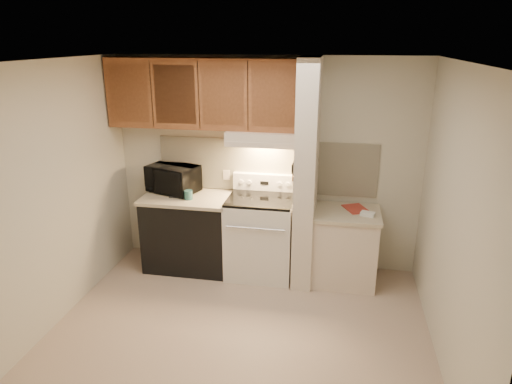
# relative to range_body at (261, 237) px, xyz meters

# --- Properties ---
(floor) EXTENTS (3.60, 3.60, 0.00)m
(floor) POSITION_rel_range_body_xyz_m (0.00, -1.16, -0.46)
(floor) COLOR tan
(floor) RESTS_ON ground
(ceiling) EXTENTS (3.60, 3.60, 0.00)m
(ceiling) POSITION_rel_range_body_xyz_m (0.00, -1.16, 2.04)
(ceiling) COLOR white
(ceiling) RESTS_ON wall_back
(wall_back) EXTENTS (3.60, 2.50, 0.02)m
(wall_back) POSITION_rel_range_body_xyz_m (0.00, 0.34, 0.79)
(wall_back) COLOR beige
(wall_back) RESTS_ON floor
(wall_left) EXTENTS (0.02, 3.00, 2.50)m
(wall_left) POSITION_rel_range_body_xyz_m (-1.80, -1.16, 0.79)
(wall_left) COLOR beige
(wall_left) RESTS_ON floor
(wall_right) EXTENTS (0.02, 3.00, 2.50)m
(wall_right) POSITION_rel_range_body_xyz_m (1.80, -1.16, 0.79)
(wall_right) COLOR beige
(wall_right) RESTS_ON floor
(backsplash) EXTENTS (2.60, 0.02, 0.63)m
(backsplash) POSITION_rel_range_body_xyz_m (0.00, 0.33, 0.78)
(backsplash) COLOR #F9EFCD
(backsplash) RESTS_ON wall_back
(range_body) EXTENTS (0.76, 0.65, 0.92)m
(range_body) POSITION_rel_range_body_xyz_m (0.00, 0.00, 0.00)
(range_body) COLOR silver
(range_body) RESTS_ON floor
(oven_window) EXTENTS (0.50, 0.01, 0.30)m
(oven_window) POSITION_rel_range_body_xyz_m (0.00, -0.32, 0.04)
(oven_window) COLOR black
(oven_window) RESTS_ON range_body
(oven_handle) EXTENTS (0.65, 0.02, 0.02)m
(oven_handle) POSITION_rel_range_body_xyz_m (0.00, -0.35, 0.26)
(oven_handle) COLOR silver
(oven_handle) RESTS_ON range_body
(cooktop) EXTENTS (0.74, 0.64, 0.03)m
(cooktop) POSITION_rel_range_body_xyz_m (0.00, 0.00, 0.48)
(cooktop) COLOR black
(cooktop) RESTS_ON range_body
(range_backguard) EXTENTS (0.76, 0.08, 0.20)m
(range_backguard) POSITION_rel_range_body_xyz_m (0.00, 0.28, 0.59)
(range_backguard) COLOR silver
(range_backguard) RESTS_ON range_body
(range_display) EXTENTS (0.10, 0.01, 0.04)m
(range_display) POSITION_rel_range_body_xyz_m (0.00, 0.24, 0.59)
(range_display) COLOR black
(range_display) RESTS_ON range_backguard
(range_knob_left_outer) EXTENTS (0.05, 0.02, 0.05)m
(range_knob_left_outer) POSITION_rel_range_body_xyz_m (-0.28, 0.24, 0.59)
(range_knob_left_outer) COLOR silver
(range_knob_left_outer) RESTS_ON range_backguard
(range_knob_left_inner) EXTENTS (0.05, 0.02, 0.05)m
(range_knob_left_inner) POSITION_rel_range_body_xyz_m (-0.18, 0.24, 0.59)
(range_knob_left_inner) COLOR silver
(range_knob_left_inner) RESTS_ON range_backguard
(range_knob_right_inner) EXTENTS (0.05, 0.02, 0.05)m
(range_knob_right_inner) POSITION_rel_range_body_xyz_m (0.18, 0.24, 0.59)
(range_knob_right_inner) COLOR silver
(range_knob_right_inner) RESTS_ON range_backguard
(range_knob_right_outer) EXTENTS (0.05, 0.02, 0.05)m
(range_knob_right_outer) POSITION_rel_range_body_xyz_m (0.28, 0.24, 0.59)
(range_knob_right_outer) COLOR silver
(range_knob_right_outer) RESTS_ON range_backguard
(dishwasher_front) EXTENTS (1.00, 0.63, 0.87)m
(dishwasher_front) POSITION_rel_range_body_xyz_m (-0.88, 0.01, -0.03)
(dishwasher_front) COLOR black
(dishwasher_front) RESTS_ON floor
(left_countertop) EXTENTS (1.04, 0.67, 0.04)m
(left_countertop) POSITION_rel_range_body_xyz_m (-0.88, 0.01, 0.43)
(left_countertop) COLOR #BDB092
(left_countertop) RESTS_ON dishwasher_front
(spoon_rest) EXTENTS (0.22, 0.09, 0.01)m
(spoon_rest) POSITION_rel_range_body_xyz_m (-0.97, -0.05, 0.46)
(spoon_rest) COLOR black
(spoon_rest) RESTS_ON left_countertop
(teal_jar) EXTENTS (0.11, 0.11, 0.11)m
(teal_jar) POSITION_rel_range_body_xyz_m (-0.83, -0.09, 0.50)
(teal_jar) COLOR #2C5F5F
(teal_jar) RESTS_ON left_countertop
(outlet) EXTENTS (0.08, 0.01, 0.12)m
(outlet) POSITION_rel_range_body_xyz_m (-0.48, 0.32, 0.64)
(outlet) COLOR beige
(outlet) RESTS_ON backsplash
(microwave) EXTENTS (0.67, 0.55, 0.32)m
(microwave) POSITION_rel_range_body_xyz_m (-1.10, 0.15, 0.61)
(microwave) COLOR black
(microwave) RESTS_ON left_countertop
(partition_pillar) EXTENTS (0.22, 0.70, 2.50)m
(partition_pillar) POSITION_rel_range_body_xyz_m (0.51, -0.01, 0.79)
(partition_pillar) COLOR beige
(partition_pillar) RESTS_ON floor
(pillar_trim) EXTENTS (0.01, 0.70, 0.04)m
(pillar_trim) POSITION_rel_range_body_xyz_m (0.39, -0.01, 0.84)
(pillar_trim) COLOR brown
(pillar_trim) RESTS_ON partition_pillar
(knife_strip) EXTENTS (0.02, 0.42, 0.04)m
(knife_strip) POSITION_rel_range_body_xyz_m (0.39, -0.06, 0.86)
(knife_strip) COLOR black
(knife_strip) RESTS_ON partition_pillar
(knife_blade_a) EXTENTS (0.01, 0.03, 0.16)m
(knife_blade_a) POSITION_rel_range_body_xyz_m (0.38, -0.21, 0.76)
(knife_blade_a) COLOR silver
(knife_blade_a) RESTS_ON knife_strip
(knife_handle_a) EXTENTS (0.02, 0.02, 0.10)m
(knife_handle_a) POSITION_rel_range_body_xyz_m (0.38, -0.23, 0.91)
(knife_handle_a) COLOR black
(knife_handle_a) RESTS_ON knife_strip
(knife_blade_b) EXTENTS (0.01, 0.04, 0.18)m
(knife_blade_b) POSITION_rel_range_body_xyz_m (0.38, -0.12, 0.75)
(knife_blade_b) COLOR silver
(knife_blade_b) RESTS_ON knife_strip
(knife_handle_b) EXTENTS (0.02, 0.02, 0.10)m
(knife_handle_b) POSITION_rel_range_body_xyz_m (0.38, -0.14, 0.91)
(knife_handle_b) COLOR black
(knife_handle_b) RESTS_ON knife_strip
(knife_blade_c) EXTENTS (0.01, 0.04, 0.20)m
(knife_blade_c) POSITION_rel_range_body_xyz_m (0.38, -0.07, 0.74)
(knife_blade_c) COLOR silver
(knife_blade_c) RESTS_ON knife_strip
(knife_handle_c) EXTENTS (0.02, 0.02, 0.10)m
(knife_handle_c) POSITION_rel_range_body_xyz_m (0.38, -0.05, 0.91)
(knife_handle_c) COLOR black
(knife_handle_c) RESTS_ON knife_strip
(knife_blade_d) EXTENTS (0.01, 0.04, 0.16)m
(knife_blade_d) POSITION_rel_range_body_xyz_m (0.38, 0.04, 0.76)
(knife_blade_d) COLOR silver
(knife_blade_d) RESTS_ON knife_strip
(knife_handle_d) EXTENTS (0.02, 0.02, 0.10)m
(knife_handle_d) POSITION_rel_range_body_xyz_m (0.38, 0.03, 0.91)
(knife_handle_d) COLOR black
(knife_handle_d) RESTS_ON knife_strip
(knife_blade_e) EXTENTS (0.01, 0.04, 0.18)m
(knife_blade_e) POSITION_rel_range_body_xyz_m (0.38, 0.10, 0.75)
(knife_blade_e) COLOR silver
(knife_blade_e) RESTS_ON knife_strip
(knife_handle_e) EXTENTS (0.02, 0.02, 0.10)m
(knife_handle_e) POSITION_rel_range_body_xyz_m (0.38, 0.10, 0.91)
(knife_handle_e) COLOR black
(knife_handle_e) RESTS_ON knife_strip
(oven_mitt) EXTENTS (0.03, 0.10, 0.24)m
(oven_mitt) POSITION_rel_range_body_xyz_m (0.38, 0.17, 0.71)
(oven_mitt) COLOR gray
(oven_mitt) RESTS_ON partition_pillar
(right_cab_base) EXTENTS (0.70, 0.60, 0.81)m
(right_cab_base) POSITION_rel_range_body_xyz_m (0.97, -0.01, -0.06)
(right_cab_base) COLOR beige
(right_cab_base) RESTS_ON floor
(right_countertop) EXTENTS (0.74, 0.64, 0.04)m
(right_countertop) POSITION_rel_range_body_xyz_m (0.97, -0.01, 0.37)
(right_countertop) COLOR #BDB092
(right_countertop) RESTS_ON right_cab_base
(red_folder) EXTENTS (0.33, 0.37, 0.01)m
(red_folder) POSITION_rel_range_body_xyz_m (1.07, 0.09, 0.40)
(red_folder) COLOR #A93428
(red_folder) RESTS_ON right_countertop
(white_box) EXTENTS (0.17, 0.14, 0.04)m
(white_box) POSITION_rel_range_body_xyz_m (1.19, -0.08, 0.41)
(white_box) COLOR white
(white_box) RESTS_ON right_countertop
(range_hood) EXTENTS (0.78, 0.44, 0.15)m
(range_hood) POSITION_rel_range_body_xyz_m (0.00, 0.12, 1.17)
(range_hood) COLOR beige
(range_hood) RESTS_ON upper_cabinets
(hood_lip) EXTENTS (0.78, 0.04, 0.06)m
(hood_lip) POSITION_rel_range_body_xyz_m (0.00, -0.08, 1.12)
(hood_lip) COLOR beige
(hood_lip) RESTS_ON range_hood
(upper_cabinets) EXTENTS (2.18, 0.33, 0.77)m
(upper_cabinets) POSITION_rel_range_body_xyz_m (-0.69, 0.17, 1.62)
(upper_cabinets) COLOR brown
(upper_cabinets) RESTS_ON wall_back
(cab_door_a) EXTENTS (0.46, 0.01, 0.63)m
(cab_door_a) POSITION_rel_range_body_xyz_m (-1.51, 0.01, 1.62)
(cab_door_a) COLOR brown
(cab_door_a) RESTS_ON upper_cabinets
(cab_gap_a) EXTENTS (0.01, 0.01, 0.73)m
(cab_gap_a) POSITION_rel_range_body_xyz_m (-1.23, 0.01, 1.62)
(cab_gap_a) COLOR black
(cab_gap_a) RESTS_ON upper_cabinets
(cab_door_b) EXTENTS (0.46, 0.01, 0.63)m
(cab_door_b) POSITION_rel_range_body_xyz_m (-0.96, 0.01, 1.62)
(cab_door_b) COLOR brown
(cab_door_b) RESTS_ON upper_cabinets
(cab_gap_b) EXTENTS (0.01, 0.01, 0.73)m
(cab_gap_b) POSITION_rel_range_body_xyz_m (-0.69, 0.01, 1.62)
(cab_gap_b) COLOR black
(cab_gap_b) RESTS_ON upper_cabinets
(cab_door_c) EXTENTS (0.46, 0.01, 0.63)m
(cab_door_c) POSITION_rel_range_body_xyz_m (-0.42, 0.01, 1.62)
(cab_door_c) COLOR brown
(cab_door_c) RESTS_ON upper_cabinets
(cab_gap_c) EXTENTS (0.01, 0.01, 0.73)m
(cab_gap_c) POSITION_rel_range_body_xyz_m (-0.14, 0.01, 1.62)
(cab_gap_c) COLOR black
(cab_gap_c) RESTS_ON upper_cabinets
(cab_door_d) EXTENTS (0.46, 0.01, 0.63)m
(cab_door_d) POSITION_rel_range_body_xyz_m (0.13, 0.01, 1.62)
(cab_door_d) COLOR brown
(cab_door_d) RESTS_ON upper_cabinets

